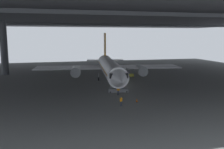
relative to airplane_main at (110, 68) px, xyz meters
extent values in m
plane|color=slate|center=(1.03, -3.96, -3.49)|extent=(110.00, 110.00, 0.00)
cylinder|color=#4C4F54|center=(-26.07, 18.82, 4.01)|extent=(1.99, 1.99, 15.00)
cube|color=#38383D|center=(1.03, 9.79, 12.11)|extent=(121.00, 99.00, 1.20)
cube|color=#4C4F54|center=(1.03, -14.96, 11.11)|extent=(115.50, 0.50, 0.70)
cube|color=#4C4F54|center=(1.03, 26.29, 11.11)|extent=(115.50, 0.50, 0.70)
cylinder|color=white|center=(-0.08, -0.63, 0.02)|extent=(7.46, 28.76, 3.82)
cone|color=white|center=(-2.14, -16.47, 0.02)|extent=(4.31, 5.03, 3.75)
cube|color=black|center=(-1.83, -14.07, 0.50)|extent=(3.57, 3.07, 0.84)
cone|color=white|center=(1.97, 15.22, 0.40)|extent=(4.01, 6.49, 3.25)
cube|color=orange|center=(1.66, 12.82, 5.06)|extent=(0.77, 4.17, 6.26)
cube|color=white|center=(4.18, 11.44, 0.59)|extent=(5.23, 3.73, 0.16)
cube|color=white|center=(-1.13, 12.13, 0.59)|extent=(5.23, 3.73, 0.16)
cube|color=white|center=(10.34, 2.68, -0.36)|extent=(16.75, 8.95, 0.24)
cylinder|color=#9EA3A8|center=(8.17, 0.86, -1.03)|extent=(2.99, 5.24, 2.37)
cube|color=white|center=(-9.31, 5.23, -0.36)|extent=(16.75, 8.95, 0.24)
cylinder|color=#9EA3A8|center=(-7.68, 2.92, -1.03)|extent=(2.99, 5.24, 2.37)
cube|color=orange|center=(-0.08, -0.63, 0.31)|extent=(7.27, 26.70, 0.16)
cylinder|color=#9EA3A8|center=(-1.31, -10.11, -2.24)|extent=(0.20, 0.20, 1.15)
cylinder|color=black|center=(-1.31, -10.11, -3.04)|extent=(0.41, 0.93, 0.90)
cylinder|color=#9EA3A8|center=(2.77, 1.81, -2.24)|extent=(0.20, 0.20, 1.15)
cylinder|color=black|center=(2.77, 1.81, -3.04)|extent=(0.41, 0.93, 0.90)
cylinder|color=#9EA3A8|center=(-2.21, 2.45, -2.24)|extent=(0.20, 0.20, 1.15)
cylinder|color=black|center=(-2.21, 2.45, -3.04)|extent=(0.41, 0.93, 0.90)
cube|color=slate|center=(-0.79, -10.35, -3.14)|extent=(4.03, 1.99, 0.70)
cube|color=slate|center=(-0.79, -10.35, -1.29)|extent=(3.73, 1.75, 3.09)
cube|color=slate|center=(0.96, -10.58, 0.21)|extent=(1.26, 1.43, 0.12)
cylinder|color=black|center=(1.04, -9.98, 0.71)|extent=(0.06, 0.06, 1.00)
cylinder|color=black|center=(0.88, -11.17, 0.71)|extent=(0.06, 0.06, 1.00)
cylinder|color=black|center=(0.88, -9.86, -3.34)|extent=(0.31, 0.16, 0.30)
cylinder|color=black|center=(0.69, -11.25, -3.34)|extent=(0.31, 0.16, 0.30)
cylinder|color=black|center=(-2.27, -9.45, -3.34)|extent=(0.31, 0.16, 0.30)
cylinder|color=black|center=(-2.45, -10.84, -3.34)|extent=(0.31, 0.16, 0.30)
cylinder|color=#232838|center=(-2.90, -20.07, -3.10)|extent=(0.14, 0.14, 0.78)
cylinder|color=#232838|center=(-3.06, -20.15, -3.10)|extent=(0.14, 0.14, 0.78)
cube|color=orange|center=(-2.98, -20.11, -2.43)|extent=(0.42, 0.36, 0.55)
cylinder|color=orange|center=(-2.78, -20.00, -2.40)|extent=(0.09, 0.09, 0.53)
cylinder|color=orange|center=(-3.19, -20.21, -2.40)|extent=(0.09, 0.09, 0.53)
sphere|color=#8C6647|center=(-2.98, -20.11, -2.04)|extent=(0.21, 0.21, 0.21)
cylinder|color=#232838|center=(-1.56, -12.99, -3.06)|extent=(0.14, 0.14, 0.87)
cylinder|color=#232838|center=(-1.38, -13.02, -3.06)|extent=(0.14, 0.14, 0.87)
cube|color=orange|center=(-1.47, -13.00, -2.32)|extent=(0.39, 0.27, 0.61)
cylinder|color=orange|center=(-1.70, -12.97, -2.29)|extent=(0.09, 0.09, 0.58)
cylinder|color=orange|center=(-1.24, -13.04, -2.29)|extent=(0.09, 0.09, 0.58)
sphere|color=brown|center=(-1.47, -13.00, -1.88)|extent=(0.23, 0.23, 0.23)
cube|color=black|center=(0.25, -18.32, -3.47)|extent=(0.36, 0.36, 0.04)
cone|color=orange|center=(0.25, -18.32, -3.17)|extent=(0.30, 0.30, 0.56)
cube|color=yellow|center=(7.11, 6.23, -2.94)|extent=(1.51, 2.35, 0.70)
cylinder|color=black|center=(7.77, 5.52, -3.27)|extent=(0.24, 0.46, 0.44)
cylinder|color=black|center=(6.68, 5.36, -3.27)|extent=(0.24, 0.46, 0.44)
cylinder|color=black|center=(7.54, 7.11, -3.27)|extent=(0.24, 0.46, 0.44)
cylinder|color=black|center=(6.45, 6.94, -3.27)|extent=(0.24, 0.46, 0.44)
camera|label=1|loc=(-13.20, -55.34, 7.24)|focal=39.14mm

